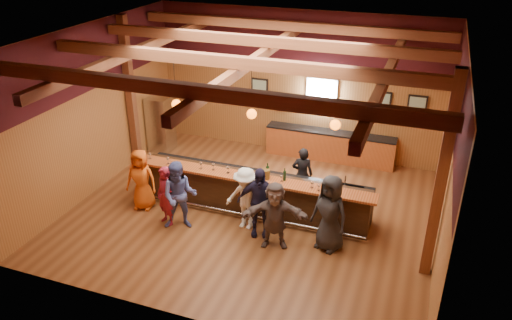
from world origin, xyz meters
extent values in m
plane|color=brown|center=(0.00, 0.00, 0.00)|extent=(9.00, 9.00, 0.00)
cube|color=#935728|center=(0.00, 4.00, 2.25)|extent=(9.00, 0.04, 4.50)
cube|color=#935728|center=(0.00, -4.00, 2.25)|extent=(9.00, 0.04, 4.50)
cube|color=#935728|center=(-4.50, 0.00, 2.25)|extent=(0.04, 8.00, 4.50)
cube|color=#935728|center=(4.50, 0.00, 2.25)|extent=(0.04, 8.00, 4.50)
cube|color=brown|center=(0.00, 0.00, 4.50)|extent=(9.00, 8.00, 0.04)
cube|color=#3C1015|center=(0.00, 3.98, 3.65)|extent=(9.00, 0.01, 1.70)
cube|color=#3C1015|center=(-4.48, 0.00, 3.65)|extent=(0.01, 8.00, 1.70)
cube|color=#3C1015|center=(4.48, 0.00, 3.65)|extent=(0.01, 8.00, 1.70)
cube|color=brown|center=(-4.35, 1.50, 2.25)|extent=(0.22, 0.22, 4.50)
cube|color=brown|center=(4.35, -1.00, 2.25)|extent=(0.22, 0.22, 4.50)
cube|color=brown|center=(0.00, -3.00, 4.20)|extent=(8.80, 0.20, 0.25)
cube|color=brown|center=(0.00, -1.00, 4.20)|extent=(8.80, 0.20, 0.25)
cube|color=brown|center=(0.00, 1.00, 4.20)|extent=(8.80, 0.20, 0.25)
cube|color=brown|center=(0.00, 3.00, 4.20)|extent=(8.80, 0.20, 0.25)
cube|color=brown|center=(-3.00, 0.00, 3.95)|extent=(0.18, 7.80, 0.22)
cube|color=brown|center=(0.00, 0.00, 3.95)|extent=(0.18, 7.80, 0.22)
cube|color=brown|center=(3.00, 0.00, 3.95)|extent=(0.18, 7.80, 0.22)
cube|color=black|center=(0.00, 0.00, 0.53)|extent=(6.00, 0.60, 1.05)
cube|color=#97421B|center=(0.00, -0.18, 1.08)|extent=(6.30, 0.50, 0.06)
cube|color=black|center=(0.00, 0.38, 0.93)|extent=(6.00, 0.48, 0.05)
cube|color=black|center=(0.00, 0.38, 0.45)|extent=(6.00, 0.48, 0.90)
cube|color=silver|center=(2.00, 0.38, 0.88)|extent=(0.45, 0.40, 0.14)
cube|color=silver|center=(2.50, 0.38, 0.88)|extent=(0.45, 0.40, 0.14)
cylinder|color=silver|center=(0.00, -0.42, 0.15)|extent=(6.00, 0.06, 0.06)
cube|color=#97421B|center=(1.20, 3.72, 0.45)|extent=(4.00, 0.50, 0.90)
cube|color=black|center=(1.20, 3.72, 0.93)|extent=(4.00, 0.52, 0.05)
cube|color=silver|center=(0.80, 3.95, 2.05)|extent=(0.95, 0.08, 0.95)
cube|color=white|center=(0.80, 3.90, 2.05)|extent=(0.78, 0.01, 0.78)
cube|color=black|center=(-1.20, 3.94, 2.10)|extent=(0.55, 0.04, 0.45)
cube|color=silver|center=(-1.20, 3.92, 2.10)|extent=(0.45, 0.01, 0.35)
cube|color=black|center=(2.60, 3.94, 2.10)|extent=(0.55, 0.04, 0.45)
cube|color=silver|center=(2.60, 3.92, 2.10)|extent=(0.45, 0.01, 0.35)
cube|color=black|center=(3.60, 3.94, 2.10)|extent=(0.55, 0.04, 0.45)
cube|color=silver|center=(3.60, 3.92, 2.10)|extent=(0.45, 0.01, 0.35)
cube|color=#97421B|center=(-0.40, 3.88, 1.55)|extent=(0.60, 0.18, 0.04)
cylinder|color=black|center=(-0.60, 3.88, 1.70)|extent=(0.07, 0.07, 0.26)
cylinder|color=black|center=(-0.40, 3.88, 1.70)|extent=(0.07, 0.07, 0.26)
cylinder|color=black|center=(-0.20, 3.88, 1.70)|extent=(0.07, 0.07, 0.26)
cube|color=#97421B|center=(2.00, 3.88, 1.55)|extent=(0.60, 0.18, 0.04)
cylinder|color=black|center=(1.80, 3.88, 1.70)|extent=(0.07, 0.07, 0.26)
cylinder|color=black|center=(2.00, 3.88, 1.70)|extent=(0.07, 0.07, 0.26)
cylinder|color=black|center=(2.20, 3.88, 1.70)|extent=(0.07, 0.07, 0.26)
cylinder|color=black|center=(-2.00, 0.00, 3.33)|extent=(0.01, 0.01, 1.25)
sphere|color=#E8580B|center=(-2.00, 0.00, 2.70)|extent=(0.24, 0.24, 0.24)
cylinder|color=black|center=(0.00, 0.00, 3.33)|extent=(0.01, 0.01, 1.25)
sphere|color=#E8580B|center=(0.00, 0.00, 2.70)|extent=(0.24, 0.24, 0.24)
cylinder|color=black|center=(2.00, 0.00, 3.33)|extent=(0.01, 0.01, 1.25)
sphere|color=#E8580B|center=(2.00, 0.00, 2.70)|extent=(0.24, 0.24, 0.24)
cube|color=silver|center=(-4.10, 2.60, 0.90)|extent=(0.70, 0.70, 1.80)
imported|color=#D25513|center=(-2.75, -0.76, 0.82)|extent=(0.87, 0.64, 1.64)
imported|color=maroon|center=(-1.80, -1.22, 0.77)|extent=(0.67, 0.58, 1.54)
imported|color=#505BA0|center=(-1.39, -1.25, 0.88)|extent=(1.03, 0.92, 1.76)
imported|color=white|center=(0.11, -0.72, 0.81)|extent=(1.10, 0.72, 1.61)
imported|color=#1D1A34|center=(0.51, -0.89, 0.89)|extent=(1.12, 0.70, 1.77)
imported|color=#62514E|center=(0.99, -1.20, 0.82)|extent=(1.59, 0.89, 1.64)
imported|color=black|center=(2.19, -0.86, 0.92)|extent=(1.06, 0.89, 1.84)
imported|color=black|center=(1.04, 1.02, 0.76)|extent=(0.63, 0.49, 1.53)
cylinder|color=brown|center=(0.40, -0.12, 1.23)|extent=(0.22, 0.22, 0.24)
cylinder|color=black|center=(0.42, -0.02, 1.25)|extent=(0.08, 0.08, 0.27)
cylinder|color=black|center=(0.42, -0.02, 1.43)|extent=(0.03, 0.03, 0.09)
cylinder|color=black|center=(0.87, -0.06, 1.23)|extent=(0.07, 0.07, 0.25)
cylinder|color=black|center=(0.87, -0.06, 1.40)|extent=(0.02, 0.02, 0.08)
cylinder|color=silver|center=(-2.85, -0.11, 1.11)|extent=(0.07, 0.07, 0.01)
cylinder|color=silver|center=(-2.85, -0.11, 1.17)|extent=(0.01, 0.01, 0.10)
sphere|color=silver|center=(-2.85, -0.11, 1.24)|extent=(0.08, 0.08, 0.08)
cylinder|color=silver|center=(-2.24, -0.23, 1.11)|extent=(0.08, 0.08, 0.01)
cylinder|color=silver|center=(-2.24, -0.23, 1.17)|extent=(0.01, 0.01, 0.11)
sphere|color=silver|center=(-2.24, -0.23, 1.26)|extent=(0.09, 0.09, 0.09)
cylinder|color=silver|center=(-1.31, -0.19, 1.11)|extent=(0.08, 0.08, 0.01)
cylinder|color=silver|center=(-1.31, -0.19, 1.17)|extent=(0.01, 0.01, 0.11)
sphere|color=silver|center=(-1.31, -0.19, 1.26)|extent=(0.09, 0.09, 0.09)
cylinder|color=silver|center=(-0.99, -0.14, 1.11)|extent=(0.07, 0.07, 0.01)
cylinder|color=silver|center=(-0.99, -0.14, 1.17)|extent=(0.01, 0.01, 0.10)
sphere|color=silver|center=(-0.99, -0.14, 1.25)|extent=(0.08, 0.08, 0.08)
cylinder|color=silver|center=(-0.58, -0.17, 1.11)|extent=(0.08, 0.08, 0.01)
cylinder|color=silver|center=(-0.58, -0.17, 1.17)|extent=(0.01, 0.01, 0.11)
sphere|color=silver|center=(-0.58, -0.17, 1.26)|extent=(0.09, 0.09, 0.09)
cylinder|color=silver|center=(0.82, -0.13, 1.11)|extent=(0.06, 0.06, 0.01)
cylinder|color=silver|center=(0.82, -0.13, 1.16)|extent=(0.01, 0.01, 0.09)
sphere|color=silver|center=(0.82, -0.13, 1.24)|extent=(0.07, 0.07, 0.07)
cylinder|color=silver|center=(1.59, -0.19, 1.11)|extent=(0.07, 0.07, 0.01)
cylinder|color=silver|center=(1.59, -0.19, 1.17)|extent=(0.01, 0.01, 0.10)
sphere|color=silver|center=(1.59, -0.19, 1.25)|extent=(0.08, 0.08, 0.08)
cylinder|color=silver|center=(1.78, -0.27, 1.11)|extent=(0.07, 0.07, 0.01)
cylinder|color=silver|center=(1.78, -0.27, 1.17)|extent=(0.01, 0.01, 0.10)
sphere|color=silver|center=(1.78, -0.27, 1.25)|extent=(0.08, 0.08, 0.08)
camera|label=1|loc=(3.87, -10.35, 6.90)|focal=35.00mm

